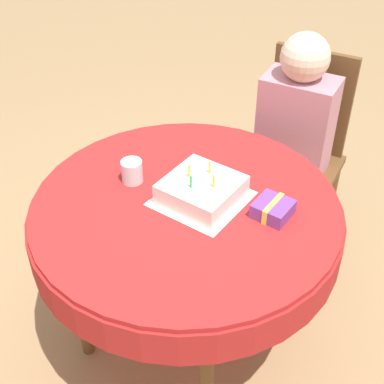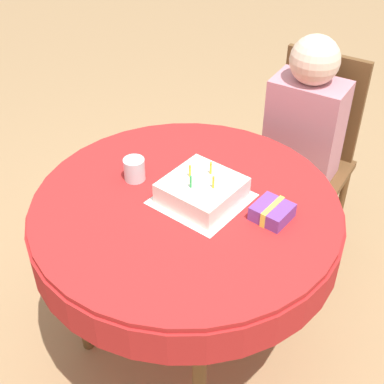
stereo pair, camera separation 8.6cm
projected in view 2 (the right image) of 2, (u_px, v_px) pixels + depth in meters
ground_plane at (187, 336)px, 2.41m from camera, size 12.00×12.00×0.00m
dining_table at (186, 222)px, 1.99m from camera, size 1.15×1.15×0.78m
chair at (306, 152)px, 2.62m from camera, size 0.49×0.49×1.00m
person at (303, 132)px, 2.45m from camera, size 0.35×0.33×1.16m
napkin at (202, 199)px, 1.95m from camera, size 0.30×0.30×0.00m
birthday_cake at (202, 190)px, 1.92m from camera, size 0.25×0.25×0.13m
drinking_glass at (134, 169)px, 2.02m from camera, size 0.08×0.08×0.09m
gift_box at (272, 212)px, 1.85m from camera, size 0.12×0.13×0.06m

